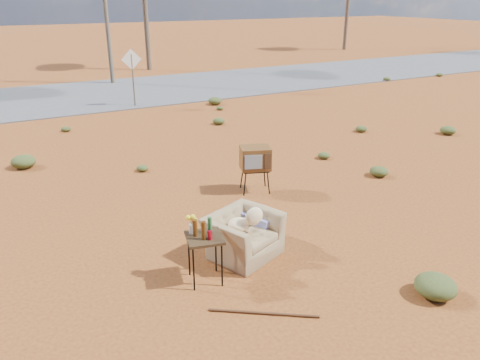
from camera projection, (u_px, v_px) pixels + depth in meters
name	position (u px, v px, depth m)	size (l,w,h in m)	color
ground	(254.00, 256.00, 7.85)	(140.00, 140.00, 0.00)	#92501D
highway	(81.00, 96.00, 20.13)	(140.00, 7.00, 0.04)	#565659
armchair	(246.00, 228.00, 7.81)	(1.46, 1.26, 0.98)	#8E744D
tv_unit	(255.00, 159.00, 10.17)	(0.76, 0.69, 1.02)	black
side_table	(202.00, 234.00, 6.92)	(0.64, 0.64, 1.06)	#352513
rusty_bar	(263.00, 313.00, 6.41)	(0.04, 0.04, 1.53)	#512B15
road_sign	(132.00, 67.00, 17.78)	(0.78, 0.06, 2.19)	brown
scrub_patch	(131.00, 174.00, 11.05)	(17.49, 8.07, 0.33)	#444C21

